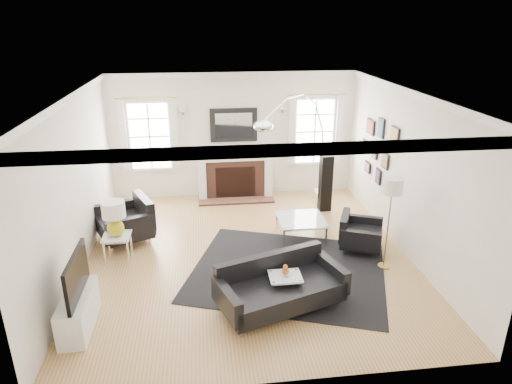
{
  "coord_description": "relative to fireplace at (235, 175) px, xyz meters",
  "views": [
    {
      "loc": [
        -0.73,
        -7.02,
        3.91
      ],
      "look_at": [
        0.17,
        0.3,
        1.06
      ],
      "focal_mm": 32.0,
      "sensor_mm": 36.0,
      "label": 1
    }
  ],
  "objects": [
    {
      "name": "sofa",
      "position": [
        0.28,
        -4.34,
        -0.22
      ],
      "size": [
        1.97,
        1.36,
        0.59
      ],
      "color": "black",
      "rests_on": "floor"
    },
    {
      "name": "stick_floor_lamp",
      "position": [
        2.2,
        -3.47,
        0.82
      ],
      "size": [
        0.32,
        0.32,
        1.58
      ],
      "color": "#B18E3D",
      "rests_on": "floor"
    },
    {
      "name": "left_wall",
      "position": [
        -2.75,
        -2.79,
        0.86
      ],
      "size": [
        0.04,
        6.0,
        2.8
      ],
      "primitive_type": "cube",
      "color": "white",
      "rests_on": "floor"
    },
    {
      "name": "crown_molding",
      "position": [
        0.0,
        -2.79,
        2.2
      ],
      "size": [
        5.5,
        6.0,
        0.12
      ],
      "primitive_type": "cube",
      "color": "white",
      "rests_on": "back_wall"
    },
    {
      "name": "armchair_left",
      "position": [
        -2.14,
        -1.95,
        -0.17
      ],
      "size": [
        1.19,
        1.26,
        0.67
      ],
      "color": "black",
      "rests_on": "floor"
    },
    {
      "name": "speaker_tower",
      "position": [
        1.85,
        -0.97,
        0.07
      ],
      "size": [
        0.25,
        0.25,
        1.22
      ],
      "primitive_type": "cube",
      "rotation": [
        0.0,
        0.0,
        0.02
      ],
      "color": "black",
      "rests_on": "floor"
    },
    {
      "name": "window_left",
      "position": [
        -1.85,
        0.16,
        0.92
      ],
      "size": [
        1.24,
        0.15,
        1.62
      ],
      "color": "white",
      "rests_on": "back_wall"
    },
    {
      "name": "nesting_table",
      "position": [
        0.36,
        -4.35,
        -0.15
      ],
      "size": [
        0.46,
        0.38,
        0.5
      ],
      "color": "silver",
      "rests_on": "floor"
    },
    {
      "name": "fireplace",
      "position": [
        0.0,
        0.0,
        0.0
      ],
      "size": [
        1.7,
        0.69,
        1.11
      ],
      "color": "white",
      "rests_on": "floor"
    },
    {
      "name": "front_wall",
      "position": [
        0.0,
        -5.79,
        0.86
      ],
      "size": [
        5.5,
        0.04,
        2.8
      ],
      "primitive_type": "cube",
      "color": "white",
      "rests_on": "floor"
    },
    {
      "name": "coffee_table",
      "position": [
        1.06,
        -2.21,
        -0.19
      ],
      "size": [
        0.86,
        0.86,
        0.38
      ],
      "color": "silver",
      "rests_on": "floor"
    },
    {
      "name": "window_right",
      "position": [
        1.85,
        0.16,
        0.92
      ],
      "size": [
        1.24,
        0.15,
        1.62
      ],
      "color": "white",
      "rests_on": "back_wall"
    },
    {
      "name": "side_table_left",
      "position": [
        -2.2,
        -2.77,
        -0.15
      ],
      "size": [
        0.45,
        0.45,
        0.5
      ],
      "color": "silver",
      "rests_on": "floor"
    },
    {
      "name": "gallery_wall",
      "position": [
        2.72,
        -1.5,
        0.99
      ],
      "size": [
        0.04,
        1.73,
        1.29
      ],
      "color": "black",
      "rests_on": "right_wall"
    },
    {
      "name": "orange_vase",
      "position": [
        0.36,
        -4.35,
        0.05
      ],
      "size": [
        0.1,
        0.1,
        0.16
      ],
      "color": "#B95717",
      "rests_on": "nesting_table"
    },
    {
      "name": "floor",
      "position": [
        0.0,
        -2.79,
        -0.54
      ],
      "size": [
        6.0,
        6.0,
        0.0
      ],
      "primitive_type": "plane",
      "color": "#A07843",
      "rests_on": "ground"
    },
    {
      "name": "right_wall",
      "position": [
        2.75,
        -2.79,
        0.86
      ],
      "size": [
        0.04,
        6.0,
        2.8
      ],
      "primitive_type": "cube",
      "color": "white",
      "rests_on": "floor"
    },
    {
      "name": "ceiling",
      "position": [
        0.0,
        -2.79,
        2.26
      ],
      "size": [
        5.5,
        6.0,
        0.02
      ],
      "primitive_type": "cube",
      "color": "white",
      "rests_on": "back_wall"
    },
    {
      "name": "area_rug",
      "position": [
        0.6,
        -3.4,
        -0.54
      ],
      "size": [
        3.74,
        3.43,
        0.01
      ],
      "primitive_type": "cube",
      "rotation": [
        0.0,
        0.0,
        -0.34
      ],
      "color": "black",
      "rests_on": "floor"
    },
    {
      "name": "gourd_lamp",
      "position": [
        -2.2,
        -2.77,
        0.31
      ],
      "size": [
        0.38,
        0.38,
        0.61
      ],
      "color": "gold",
      "rests_on": "side_table_left"
    },
    {
      "name": "mantel_mirror",
      "position": [
        0.0,
        0.16,
        1.11
      ],
      "size": [
        1.05,
        0.07,
        0.75
      ],
      "color": "black",
      "rests_on": "back_wall"
    },
    {
      "name": "tv_unit",
      "position": [
        -2.44,
        -4.49,
        -0.21
      ],
      "size": [
        0.35,
        1.0,
        1.09
      ],
      "color": "white",
      "rests_on": "floor"
    },
    {
      "name": "back_wall",
      "position": [
        0.0,
        0.21,
        0.86
      ],
      "size": [
        5.5,
        0.04,
        2.8
      ],
      "primitive_type": "cube",
      "color": "white",
      "rests_on": "floor"
    },
    {
      "name": "armchair_right",
      "position": [
        1.97,
        -2.81,
        -0.24
      ],
      "size": [
        0.95,
        1.0,
        0.53
      ],
      "color": "black",
      "rests_on": "floor"
    },
    {
      "name": "arc_floor_lamp",
      "position": [
        1.15,
        -1.12,
        0.86
      ],
      "size": [
        1.84,
        1.7,
        2.6
      ],
      "color": "white",
      "rests_on": "floor"
    }
  ]
}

